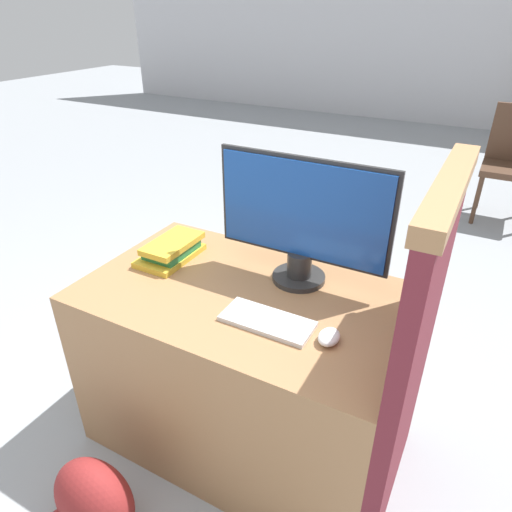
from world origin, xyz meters
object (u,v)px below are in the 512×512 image
Objects in this scene: monitor at (302,219)px; keyboard at (267,321)px; book_stack at (171,250)px; backpack at (93,503)px; mouse at (329,337)px.

monitor is 0.38m from keyboard.
book_stack reaches higher than keyboard.
keyboard is at bearing -86.57° from monitor.
book_stack is (-0.52, -0.09, -0.21)m from monitor.
backpack is (0.14, -0.70, -0.60)m from book_stack.
mouse reaches higher than keyboard.
book_stack is (-0.54, 0.20, 0.03)m from keyboard.
keyboard is (0.02, -0.30, -0.24)m from monitor.
keyboard is 1.10× the size of book_stack.
keyboard reaches higher than backpack.
book_stack is (-0.75, 0.20, 0.02)m from mouse.
book_stack is at bearing -169.76° from monitor.
monitor is 2.34× the size of book_stack.
keyboard is 0.86m from backpack.
mouse is at bearing -51.96° from monitor.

